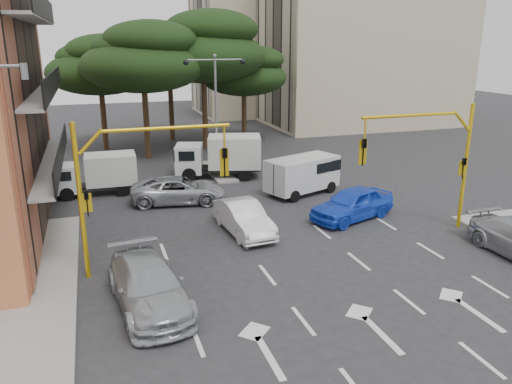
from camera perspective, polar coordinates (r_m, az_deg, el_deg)
ground at (r=20.34m, az=6.67°, el=-8.61°), size 120.00×120.00×0.00m
median_strip at (r=34.62m, az=-4.44°, el=2.38°), size 1.40×6.00×0.15m
apartment_beige_near at (r=56.02m, az=12.15°, el=17.17°), size 20.20×12.15×18.70m
apartment_beige_far at (r=64.08m, az=0.80°, el=16.55°), size 16.20×12.15×16.70m
pine_left_near at (r=38.76m, az=-12.78°, el=14.84°), size 9.15×9.15×10.23m
pine_center at (r=41.52m, az=-5.99°, el=16.21°), size 9.98×9.98×11.16m
pine_left_far at (r=42.58m, az=-17.42°, el=13.71°), size 8.32×8.32×9.30m
pine_right at (r=44.54m, az=-1.31°, el=13.66°), size 7.49×7.49×8.37m
pine_back at (r=46.08m, az=-9.88°, el=15.26°), size 9.15×9.15×10.23m
signal_mast_right at (r=24.19m, az=19.81°, el=4.36°), size 5.79×0.37×6.00m
signal_mast_left at (r=19.22m, az=-14.31°, el=1.80°), size 5.79×0.37×6.00m
street_lamp_center at (r=33.69m, az=-4.64°, el=11.23°), size 4.16×0.36×7.77m
car_white_hatch at (r=23.48m, az=-1.44°, el=-2.96°), size 1.99×4.65×1.49m
car_blue_compact at (r=25.75m, az=10.95°, el=-1.31°), size 5.14×3.42×1.63m
car_silver_wagon at (r=17.56m, az=-12.19°, el=-10.37°), size 2.76×5.59×1.56m
car_silver_cross_a at (r=28.20m, az=-8.82°, el=0.22°), size 5.56×3.29×1.45m
van_white at (r=29.56m, az=5.29°, el=1.90°), size 4.86×3.44×2.22m
box_truck_a at (r=30.77m, az=-17.82°, el=1.89°), size 4.86×2.12×2.37m
box_truck_b at (r=33.07m, az=-4.23°, el=4.04°), size 6.08×3.83×2.78m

